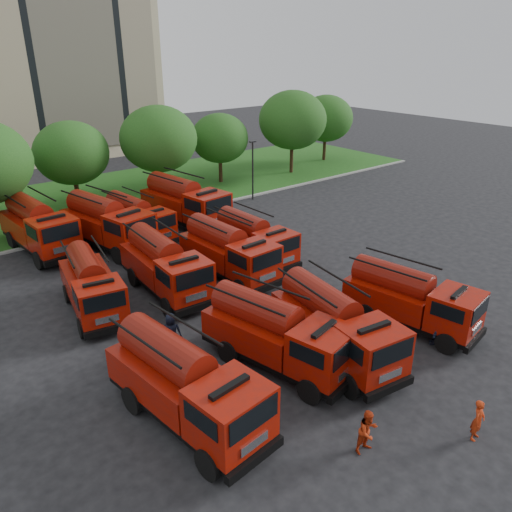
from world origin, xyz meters
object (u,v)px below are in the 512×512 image
(fire_truck_4, at_px, (92,285))
(firefighter_3, at_px, (431,343))
(fire_truck_5, at_px, (165,266))
(fire_truck_6, at_px, (228,251))
(fire_truck_1, at_px, (276,334))
(firefighter_2, at_px, (376,321))
(fire_truck_0, at_px, (185,384))
(firefighter_5, at_px, (249,264))
(firefighter_1, at_px, (366,450))
(fire_truck_8, at_px, (39,227))
(firefighter_0, at_px, (474,438))
(fire_truck_10, at_px, (137,219))
(fire_truck_2, at_px, (335,326))
(fire_truck_3, at_px, (410,298))
(fire_truck_11, at_px, (185,202))
(fire_truck_7, at_px, (253,239))
(fire_truck_9, at_px, (107,223))
(firefighter_4, at_px, (173,350))

(fire_truck_4, distance_m, firefighter_3, 16.85)
(fire_truck_5, distance_m, fire_truck_6, 3.92)
(fire_truck_1, relative_size, firefighter_2, 4.88)
(fire_truck_0, relative_size, firefighter_5, 3.93)
(fire_truck_0, distance_m, firefighter_1, 6.67)
(fire_truck_8, relative_size, firefighter_0, 4.88)
(fire_truck_4, height_order, fire_truck_10, fire_truck_10)
(firefighter_3, bearing_deg, fire_truck_2, -66.28)
(fire_truck_3, bearing_deg, fire_truck_11, 82.89)
(fire_truck_7, bearing_deg, fire_truck_9, 127.68)
(firefighter_2, bearing_deg, firefighter_5, 18.19)
(fire_truck_9, distance_m, firefighter_2, 18.71)
(fire_truck_7, height_order, firefighter_1, fire_truck_7)
(firefighter_4, bearing_deg, firefighter_5, -113.34)
(fire_truck_6, distance_m, fire_truck_7, 2.75)
(fire_truck_4, bearing_deg, fire_truck_10, 60.80)
(firefighter_0, bearing_deg, fire_truck_7, 68.47)
(fire_truck_6, bearing_deg, firefighter_2, -75.59)
(fire_truck_8, xyz_separation_m, firefighter_2, (10.05, -19.71, -1.74))
(fire_truck_9, bearing_deg, fire_truck_2, -93.89)
(fire_truck_7, bearing_deg, fire_truck_3, -86.07)
(firefighter_2, height_order, firefighter_4, firefighter_4)
(fire_truck_9, height_order, firefighter_4, fire_truck_9)
(fire_truck_2, xyz_separation_m, fire_truck_10, (-0.12, 18.45, -0.09))
(fire_truck_4, bearing_deg, firefighter_3, -39.06)
(fire_truck_3, height_order, fire_truck_7, fire_truck_3)
(fire_truck_2, bearing_deg, fire_truck_1, 163.43)
(firefighter_0, xyz_separation_m, firefighter_3, (4.11, 4.42, 0.00))
(fire_truck_0, relative_size, fire_truck_10, 1.09)
(fire_truck_2, xyz_separation_m, fire_truck_11, (3.98, 18.86, 0.21))
(fire_truck_7, relative_size, fire_truck_9, 0.82)
(fire_truck_2, relative_size, firefighter_5, 3.87)
(fire_truck_2, height_order, fire_truck_6, fire_truck_6)
(fire_truck_4, height_order, fire_truck_6, fire_truck_6)
(fire_truck_5, height_order, fire_truck_10, fire_truck_5)
(fire_truck_0, distance_m, fire_truck_2, 7.17)
(fire_truck_1, bearing_deg, fire_truck_4, 101.95)
(firefighter_3, bearing_deg, firefighter_0, 6.90)
(fire_truck_0, height_order, firefighter_0, fire_truck_0)
(fire_truck_2, bearing_deg, firefighter_0, -79.20)
(fire_truck_11, bearing_deg, fire_truck_1, -117.02)
(fire_truck_2, relative_size, fire_truck_9, 0.91)
(firefighter_2, bearing_deg, fire_truck_9, 34.31)
(fire_truck_5, bearing_deg, fire_truck_7, 6.72)
(firefighter_5, bearing_deg, fire_truck_11, -63.64)
(firefighter_3, distance_m, firefighter_4, 11.94)
(fire_truck_4, distance_m, firefighter_1, 15.56)
(fire_truck_5, distance_m, fire_truck_8, 10.93)
(fire_truck_6, bearing_deg, firefighter_0, -95.90)
(fire_truck_7, relative_size, firefighter_1, 3.95)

